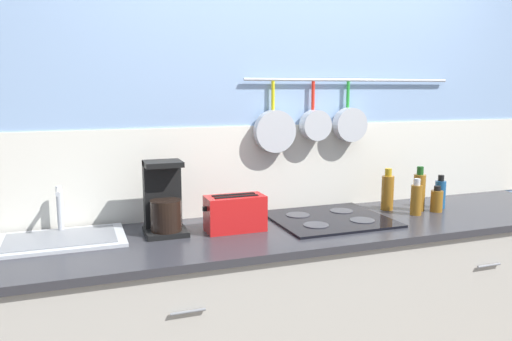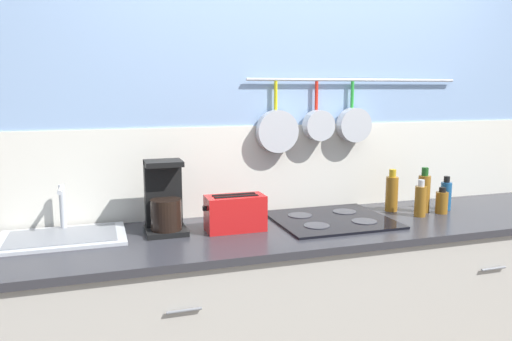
{
  "view_description": "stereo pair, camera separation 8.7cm",
  "coord_description": "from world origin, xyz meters",
  "px_view_note": "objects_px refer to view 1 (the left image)",
  "views": [
    {
      "loc": [
        -1.13,
        -2.14,
        1.59
      ],
      "look_at": [
        -0.35,
        0.0,
        1.21
      ],
      "focal_mm": 35.0,
      "sensor_mm": 36.0,
      "label": 1
    },
    {
      "loc": [
        -1.05,
        -2.17,
        1.59
      ],
      "look_at": [
        -0.35,
        0.0,
        1.21
      ],
      "focal_mm": 35.0,
      "sensor_mm": 36.0,
      "label": 2
    }
  ],
  "objects_px": {
    "toaster": "(235,213)",
    "bottle_sesame_oil": "(419,191)",
    "bottle_dish_soap": "(437,200)",
    "bottle_olive_oil": "(440,194)",
    "coffee_maker": "(164,204)",
    "bottle_vinegar": "(416,199)",
    "bottle_hot_sauce": "(388,192)"
  },
  "relations": [
    {
      "from": "coffee_maker",
      "to": "bottle_sesame_oil",
      "type": "xyz_separation_m",
      "value": [
        1.39,
        -0.05,
        -0.03
      ]
    },
    {
      "from": "bottle_vinegar",
      "to": "bottle_dish_soap",
      "type": "bearing_deg",
      "value": 6.41
    },
    {
      "from": "toaster",
      "to": "bottle_sesame_oil",
      "type": "bearing_deg",
      "value": 1.58
    },
    {
      "from": "bottle_sesame_oil",
      "to": "toaster",
      "type": "bearing_deg",
      "value": -178.42
    },
    {
      "from": "bottle_hot_sauce",
      "to": "bottle_dish_soap",
      "type": "height_order",
      "value": "bottle_hot_sauce"
    },
    {
      "from": "bottle_hot_sauce",
      "to": "bottle_dish_soap",
      "type": "xyz_separation_m",
      "value": [
        0.23,
        -0.13,
        -0.04
      ]
    },
    {
      "from": "toaster",
      "to": "bottle_dish_soap",
      "type": "xyz_separation_m",
      "value": [
        1.15,
        -0.02,
        -0.02
      ]
    },
    {
      "from": "bottle_dish_soap",
      "to": "bottle_hot_sauce",
      "type": "bearing_deg",
      "value": 150.06
    },
    {
      "from": "bottle_vinegar",
      "to": "bottle_dish_soap",
      "type": "height_order",
      "value": "bottle_vinegar"
    },
    {
      "from": "coffee_maker",
      "to": "bottle_vinegar",
      "type": "relative_size",
      "value": 1.73
    },
    {
      "from": "bottle_sesame_oil",
      "to": "bottle_hot_sauce",
      "type": "bearing_deg",
      "value": 152.54
    },
    {
      "from": "toaster",
      "to": "bottle_hot_sauce",
      "type": "bearing_deg",
      "value": 6.66
    },
    {
      "from": "bottle_olive_oil",
      "to": "coffee_maker",
      "type": "bearing_deg",
      "value": 178.51
    },
    {
      "from": "toaster",
      "to": "bottle_vinegar",
      "type": "xyz_separation_m",
      "value": [
        1.0,
        -0.04,
        0.0
      ]
    },
    {
      "from": "bottle_hot_sauce",
      "to": "bottle_vinegar",
      "type": "height_order",
      "value": "bottle_hot_sauce"
    },
    {
      "from": "bottle_olive_oil",
      "to": "bottle_hot_sauce",
      "type": "bearing_deg",
      "value": 167.07
    },
    {
      "from": "coffee_maker",
      "to": "toaster",
      "type": "xyz_separation_m",
      "value": [
        0.32,
        -0.08,
        -0.05
      ]
    },
    {
      "from": "bottle_hot_sauce",
      "to": "bottle_olive_oil",
      "type": "bearing_deg",
      "value": -12.93
    },
    {
      "from": "bottle_vinegar",
      "to": "bottle_olive_oil",
      "type": "relative_size",
      "value": 1.04
    },
    {
      "from": "coffee_maker",
      "to": "toaster",
      "type": "relative_size",
      "value": 1.15
    },
    {
      "from": "toaster",
      "to": "bottle_olive_oil",
      "type": "relative_size",
      "value": 1.57
    },
    {
      "from": "coffee_maker",
      "to": "bottle_dish_soap",
      "type": "distance_m",
      "value": 1.48
    },
    {
      "from": "bottle_hot_sauce",
      "to": "bottle_dish_soap",
      "type": "distance_m",
      "value": 0.27
    },
    {
      "from": "bottle_olive_oil",
      "to": "toaster",
      "type": "bearing_deg",
      "value": -178.2
    },
    {
      "from": "bottle_hot_sauce",
      "to": "bottle_olive_oil",
      "type": "distance_m",
      "value": 0.31
    },
    {
      "from": "bottle_hot_sauce",
      "to": "bottle_vinegar",
      "type": "distance_m",
      "value": 0.17
    },
    {
      "from": "bottle_hot_sauce",
      "to": "bottle_dish_soap",
      "type": "relative_size",
      "value": 1.63
    },
    {
      "from": "bottle_dish_soap",
      "to": "bottle_olive_oil",
      "type": "bearing_deg",
      "value": 39.7
    },
    {
      "from": "bottle_sesame_oil",
      "to": "bottle_olive_oil",
      "type": "distance_m",
      "value": 0.15
    },
    {
      "from": "coffee_maker",
      "to": "bottle_vinegar",
      "type": "distance_m",
      "value": 1.33
    },
    {
      "from": "toaster",
      "to": "bottle_dish_soap",
      "type": "relative_size",
      "value": 2.07
    },
    {
      "from": "toaster",
      "to": "bottle_vinegar",
      "type": "distance_m",
      "value": 1.0
    }
  ]
}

